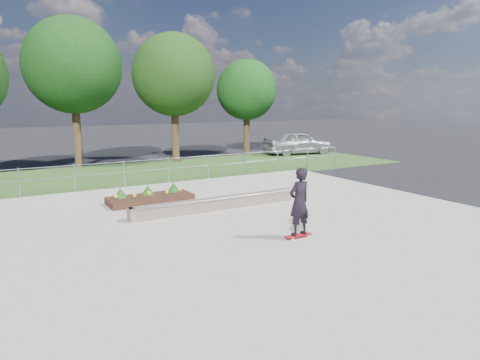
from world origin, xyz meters
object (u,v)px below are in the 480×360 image
object	(u,v)px
planter_bed	(150,197)
skateboarder	(299,202)
grind_ledge	(216,204)
parked_car	(298,142)

from	to	relation	value
planter_bed	skateboarder	distance (m)	6.43
grind_ledge	planter_bed	bearing A→B (deg)	125.93
grind_ledge	skateboarder	bearing A→B (deg)	-83.08
grind_ledge	parked_car	bearing A→B (deg)	42.65
grind_ledge	parked_car	size ratio (longest dim) A/B	1.22
grind_ledge	skateboarder	distance (m)	3.96
parked_car	planter_bed	bearing A→B (deg)	132.96
skateboarder	parked_car	world-z (taller)	skateboarder
skateboarder	grind_ledge	bearing A→B (deg)	96.92
planter_bed	skateboarder	bearing A→B (deg)	-71.23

